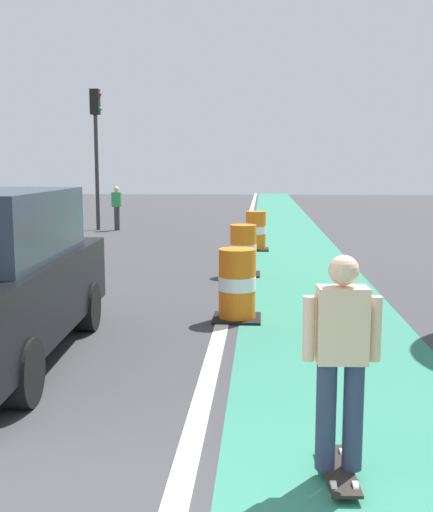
# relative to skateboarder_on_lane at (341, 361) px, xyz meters

# --- Properties ---
(bike_lane_strip) EXTENTS (2.50, 80.00, 0.01)m
(bike_lane_strip) POSITION_rel_skateboarder_on_lane_xyz_m (0.34, 10.80, -0.91)
(bike_lane_strip) COLOR #2D755B
(bike_lane_strip) RESTS_ON ground
(lane_divider_stripe) EXTENTS (0.20, 80.00, 0.01)m
(lane_divider_stripe) POSITION_rel_skateboarder_on_lane_xyz_m (-1.16, 10.80, -0.91)
(lane_divider_stripe) COLOR silver
(lane_divider_stripe) RESTS_ON ground
(skateboarder_on_lane) EXTENTS (0.57, 0.81, 1.69)m
(skateboarder_on_lane) POSITION_rel_skateboarder_on_lane_xyz_m (0.00, 0.00, 0.00)
(skateboarder_on_lane) COLOR black
(skateboarder_on_lane) RESTS_ON ground
(traffic_barrel_front) EXTENTS (0.73, 0.73, 1.09)m
(traffic_barrel_front) POSITION_rel_skateboarder_on_lane_xyz_m (-0.95, 4.85, -0.38)
(traffic_barrel_front) COLOR orange
(traffic_barrel_front) RESTS_ON ground
(traffic_barrel_mid) EXTENTS (0.73, 0.73, 1.09)m
(traffic_barrel_mid) POSITION_rel_skateboarder_on_lane_xyz_m (-0.98, 8.82, -0.38)
(traffic_barrel_mid) COLOR orange
(traffic_barrel_mid) RESTS_ON ground
(traffic_barrel_back) EXTENTS (0.73, 0.73, 1.09)m
(traffic_barrel_back) POSITION_rel_skateboarder_on_lane_xyz_m (-0.76, 12.95, -0.38)
(traffic_barrel_back) COLOR orange
(traffic_barrel_back) RESTS_ON ground
(traffic_light_corner) EXTENTS (0.41, 0.32, 5.10)m
(traffic_light_corner) POSITION_rel_skateboarder_on_lane_xyz_m (-6.65, 18.26, 2.59)
(traffic_light_corner) COLOR #2D2D2D
(traffic_light_corner) RESTS_ON ground
(pedestrian_crossing) EXTENTS (0.34, 0.20, 1.61)m
(pedestrian_crossing) POSITION_rel_skateboarder_on_lane_xyz_m (-5.93, 18.16, -0.05)
(pedestrian_crossing) COLOR #33333D
(pedestrian_crossing) RESTS_ON ground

